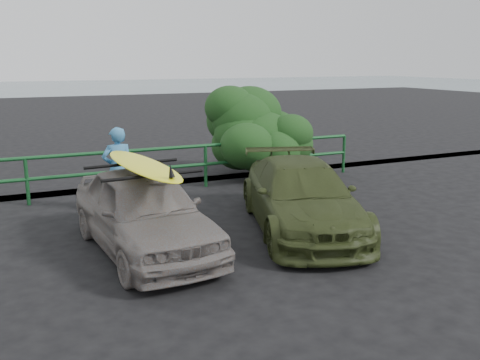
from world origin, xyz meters
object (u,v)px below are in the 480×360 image
(man, at_px, (118,169))
(olive_vehicle, at_px, (301,197))
(guardrail, at_px, (76,177))
(surfboard, at_px, (142,165))
(sedan, at_px, (144,212))

(man, bearing_deg, olive_vehicle, 135.70)
(guardrail, relative_size, surfboard, 4.75)
(guardrail, xyz_separation_m, sedan, (0.51, -3.74, 0.14))
(olive_vehicle, bearing_deg, guardrail, 148.72)
(guardrail, xyz_separation_m, man, (0.66, -1.21, 0.33))
(surfboard, bearing_deg, sedan, 0.00)
(man, bearing_deg, guardrail, -61.56)
(guardrail, bearing_deg, olive_vehicle, -48.84)
(guardrail, relative_size, olive_vehicle, 3.32)
(sedan, bearing_deg, olive_vehicle, -5.78)
(surfboard, bearing_deg, guardrail, 93.72)
(sedan, relative_size, surfboard, 1.31)
(guardrail, distance_m, sedan, 3.78)
(guardrail, distance_m, surfboard, 3.88)
(olive_vehicle, height_order, man, man)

